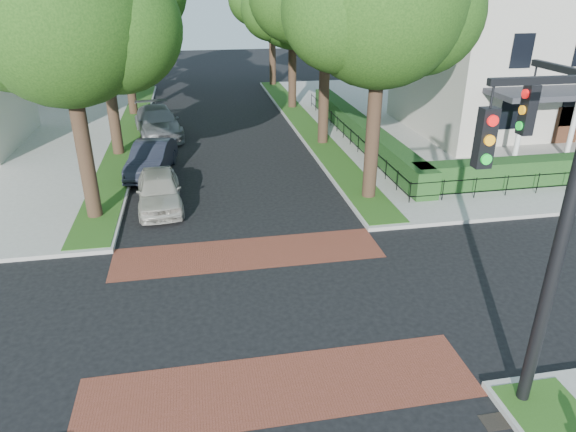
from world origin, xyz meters
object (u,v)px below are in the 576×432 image
object	(u,v)px
traffic_signal	(553,202)
parked_car_rear	(158,122)
parked_car_middle	(151,159)
parked_car_front	(159,190)

from	to	relation	value
traffic_signal	parked_car_rear	distance (m)	24.74
parked_car_middle	parked_car_rear	size ratio (longest dim) A/B	0.80
traffic_signal	parked_car_front	distance (m)	15.07
parked_car_rear	parked_car_middle	bearing A→B (deg)	-99.93
parked_car_middle	parked_car_rear	bearing A→B (deg)	99.98
traffic_signal	parked_car_middle	xyz separation A→B (m)	(-8.49, 16.29, -3.95)
parked_car_front	parked_car_rear	world-z (taller)	parked_car_rear
traffic_signal	parked_car_rear	world-z (taller)	traffic_signal
parked_car_front	traffic_signal	bearing A→B (deg)	-61.18
parked_car_middle	traffic_signal	bearing A→B (deg)	-52.50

